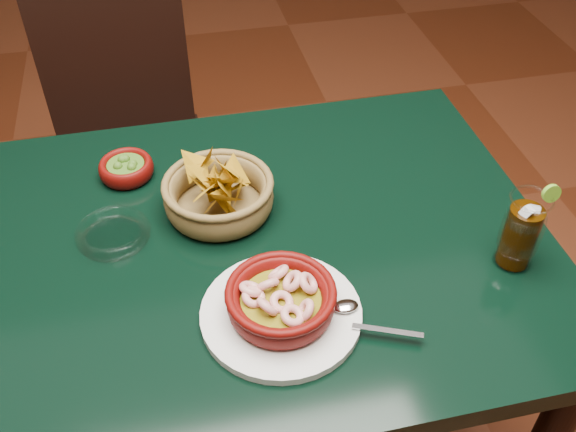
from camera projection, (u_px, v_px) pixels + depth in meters
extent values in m
cube|color=black|center=(208.00, 254.00, 1.12)|extent=(1.20, 0.80, 0.04)
cylinder|color=black|center=(405.00, 232.00, 1.71)|extent=(0.06, 0.06, 0.71)
cube|color=black|center=(136.00, 172.00, 1.76)|extent=(0.44, 0.44, 0.04)
cylinder|color=black|center=(91.00, 287.00, 1.74)|extent=(0.04, 0.04, 0.44)
cylinder|color=black|center=(220.00, 260.00, 1.82)|extent=(0.04, 0.04, 0.44)
cylinder|color=black|center=(83.00, 204.00, 1.99)|extent=(0.04, 0.04, 0.44)
cylinder|color=black|center=(196.00, 184.00, 2.07)|extent=(0.04, 0.04, 0.44)
cube|color=black|center=(114.00, 62.00, 1.73)|extent=(0.40, 0.06, 0.43)
cylinder|color=silver|center=(281.00, 314.00, 0.99)|extent=(0.25, 0.25, 0.01)
cylinder|color=#4E0604|center=(281.00, 309.00, 0.98)|extent=(0.15, 0.15, 0.01)
torus|color=#4E0604|center=(281.00, 301.00, 0.97)|extent=(0.19, 0.19, 0.04)
torus|color=#4E0604|center=(281.00, 292.00, 0.96)|extent=(0.17, 0.17, 0.01)
cylinder|color=#695F10|center=(281.00, 300.00, 0.97)|extent=(0.13, 0.13, 0.01)
torus|color=#E7A79C|center=(308.00, 283.00, 0.97)|extent=(0.05, 0.05, 0.04)
torus|color=#E7A79C|center=(292.00, 281.00, 0.98)|extent=(0.04, 0.04, 0.04)
torus|color=#E7A79C|center=(278.00, 273.00, 1.00)|extent=(0.05, 0.05, 0.04)
torus|color=#E7A79C|center=(268.00, 285.00, 0.98)|extent=(0.05, 0.03, 0.05)
torus|color=#E7A79C|center=(251.00, 289.00, 0.97)|extent=(0.04, 0.04, 0.04)
torus|color=#E7A79C|center=(254.00, 297.00, 0.96)|extent=(0.05, 0.05, 0.03)
torus|color=#E7A79C|center=(267.00, 307.00, 0.94)|extent=(0.04, 0.05, 0.05)
torus|color=#E7A79C|center=(282.00, 302.00, 0.95)|extent=(0.05, 0.05, 0.03)
torus|color=#E7A79C|center=(293.00, 316.00, 0.93)|extent=(0.05, 0.05, 0.03)
torus|color=#E7A79C|center=(305.00, 310.00, 0.94)|extent=(0.03, 0.05, 0.05)
cube|color=silver|center=(388.00, 331.00, 0.95)|extent=(0.10, 0.05, 0.00)
ellipsoid|color=silver|center=(346.00, 306.00, 0.99)|extent=(0.04, 0.03, 0.01)
cylinder|color=olive|center=(220.00, 208.00, 1.18)|extent=(0.17, 0.17, 0.01)
torus|color=olive|center=(219.00, 196.00, 1.16)|extent=(0.23, 0.23, 0.06)
torus|color=olive|center=(218.00, 184.00, 1.14)|extent=(0.20, 0.20, 0.01)
cone|color=#B28013|center=(236.00, 186.00, 1.18)|extent=(0.10, 0.09, 0.05)
cone|color=#B28013|center=(217.00, 191.00, 1.15)|extent=(0.10, 0.03, 0.10)
cone|color=#B28013|center=(224.00, 198.00, 1.10)|extent=(0.10, 0.07, 0.08)
cone|color=#B28013|center=(231.00, 170.00, 1.13)|extent=(0.07, 0.09, 0.08)
cone|color=#B28013|center=(195.00, 165.00, 1.16)|extent=(0.10, 0.07, 0.08)
cone|color=#B28013|center=(237.00, 178.00, 1.17)|extent=(0.07, 0.08, 0.06)
cone|color=#B28013|center=(223.00, 182.00, 1.12)|extent=(0.10, 0.06, 0.09)
cone|color=#B28013|center=(223.00, 185.00, 1.12)|extent=(0.05, 0.10, 0.10)
cone|color=#B28013|center=(238.00, 190.00, 1.15)|extent=(0.04, 0.10, 0.10)
cone|color=#B28013|center=(232.00, 210.00, 1.12)|extent=(0.06, 0.09, 0.10)
cone|color=#B28013|center=(212.00, 205.00, 1.14)|extent=(0.07, 0.09, 0.08)
cone|color=#B28013|center=(227.00, 171.00, 1.15)|extent=(0.04, 0.10, 0.10)
cone|color=#B28013|center=(225.00, 198.00, 1.13)|extent=(0.07, 0.08, 0.09)
cone|color=#B28013|center=(218.00, 181.00, 1.14)|extent=(0.07, 0.07, 0.08)
cone|color=#B28013|center=(223.00, 185.00, 1.15)|extent=(0.09, 0.09, 0.06)
cone|color=#B28013|center=(219.00, 183.00, 1.15)|extent=(0.05, 0.09, 0.09)
cone|color=#B28013|center=(202.00, 185.00, 1.14)|extent=(0.07, 0.10, 0.08)
cone|color=#B28013|center=(201.00, 194.00, 1.11)|extent=(0.07, 0.08, 0.08)
cone|color=#B28013|center=(219.00, 176.00, 1.18)|extent=(0.06, 0.08, 0.10)
cone|color=#B28013|center=(233.00, 173.00, 1.15)|extent=(0.08, 0.04, 0.07)
cone|color=#B28013|center=(205.00, 161.00, 1.15)|extent=(0.07, 0.07, 0.08)
cone|color=#B28013|center=(202.00, 173.00, 1.13)|extent=(0.06, 0.08, 0.07)
cone|color=#B28013|center=(215.00, 183.00, 1.15)|extent=(0.07, 0.08, 0.10)
cone|color=#B28013|center=(216.00, 184.00, 1.14)|extent=(0.10, 0.09, 0.05)
cylinder|color=#4E0604|center=(128.00, 175.00, 1.25)|extent=(0.09, 0.09, 0.01)
torus|color=#4E0604|center=(126.00, 168.00, 1.24)|extent=(0.12, 0.12, 0.04)
cylinder|color=#2C5314|center=(126.00, 166.00, 1.24)|extent=(0.07, 0.07, 0.01)
sphere|color=#2C5314|center=(118.00, 166.00, 1.23)|extent=(0.02, 0.02, 0.02)
sphere|color=#2C5314|center=(122.00, 160.00, 1.24)|extent=(0.02, 0.02, 0.02)
sphere|color=#2C5314|center=(133.00, 164.00, 1.23)|extent=(0.02, 0.02, 0.02)
sphere|color=#2C5314|center=(132.00, 167.00, 1.22)|extent=(0.02, 0.02, 0.02)
sphere|color=#2C5314|center=(125.00, 159.00, 1.24)|extent=(0.02, 0.02, 0.02)
cylinder|color=white|center=(512.00, 260.00, 1.08)|extent=(0.06, 0.06, 0.01)
torus|color=white|center=(521.00, 231.00, 1.04)|extent=(0.14, 0.14, 0.08)
cylinder|color=black|center=(520.00, 236.00, 1.04)|extent=(0.06, 0.06, 0.11)
cube|color=silver|center=(527.00, 212.00, 1.00)|extent=(0.03, 0.02, 0.02)
cube|color=silver|center=(530.00, 212.00, 1.01)|extent=(0.03, 0.02, 0.02)
cube|color=silver|center=(526.00, 220.00, 1.02)|extent=(0.02, 0.03, 0.02)
cube|color=silver|center=(534.00, 211.00, 1.01)|extent=(0.02, 0.03, 0.02)
torus|color=white|center=(532.00, 199.00, 0.99)|extent=(0.07, 0.07, 0.00)
cylinder|color=#639A21|center=(551.00, 193.00, 0.99)|extent=(0.03, 0.01, 0.03)
cylinder|color=white|center=(114.00, 238.00, 1.12)|extent=(0.12, 0.12, 0.01)
torus|color=white|center=(113.00, 233.00, 1.11)|extent=(0.14, 0.14, 0.03)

